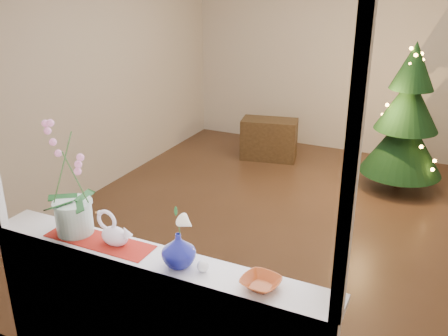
# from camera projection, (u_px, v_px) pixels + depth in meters

# --- Properties ---
(ground) EXTENTS (5.00, 5.00, 0.00)m
(ground) POSITION_uv_depth(u_px,v_px,m) (284.00, 222.00, 5.17)
(ground) COLOR #3E2819
(ground) RESTS_ON ground
(wall_back) EXTENTS (4.50, 0.10, 2.70)m
(wall_back) POSITION_uv_depth(u_px,v_px,m) (349.00, 55.00, 6.76)
(wall_back) COLOR beige
(wall_back) RESTS_ON ground
(wall_front) EXTENTS (4.50, 0.10, 2.70)m
(wall_front) POSITION_uv_depth(u_px,v_px,m) (134.00, 197.00, 2.58)
(wall_front) COLOR beige
(wall_front) RESTS_ON ground
(wall_left) EXTENTS (0.10, 5.00, 2.70)m
(wall_left) POSITION_uv_depth(u_px,v_px,m) (98.00, 74.00, 5.57)
(wall_left) COLOR beige
(wall_left) RESTS_ON ground
(window_apron) EXTENTS (2.20, 0.08, 0.88)m
(window_apron) POSITION_uv_depth(u_px,v_px,m) (148.00, 333.00, 2.95)
(window_apron) COLOR white
(window_apron) RESTS_ON ground
(windowsill) EXTENTS (2.20, 0.26, 0.04)m
(windowsill) POSITION_uv_depth(u_px,v_px,m) (153.00, 259.00, 2.85)
(windowsill) COLOR white
(windowsill) RESTS_ON window_apron
(window_frame) EXTENTS (2.22, 0.06, 1.60)m
(window_frame) POSITION_uv_depth(u_px,v_px,m) (133.00, 130.00, 2.47)
(window_frame) COLOR white
(window_frame) RESTS_ON windowsill
(runner) EXTENTS (0.70, 0.20, 0.01)m
(runner) POSITION_uv_depth(u_px,v_px,m) (99.00, 241.00, 3.00)
(runner) COLOR maroon
(runner) RESTS_ON windowsill
(orchid_pot) EXTENTS (0.31, 0.31, 0.71)m
(orchid_pot) POSITION_uv_depth(u_px,v_px,m) (69.00, 180.00, 2.96)
(orchid_pot) COLOR silver
(orchid_pot) RESTS_ON windowsill
(swan) EXTENTS (0.26, 0.18, 0.21)m
(swan) POSITION_uv_depth(u_px,v_px,m) (114.00, 229.00, 2.92)
(swan) COLOR silver
(swan) RESTS_ON windowsill
(blue_vase) EXTENTS (0.25, 0.25, 0.23)m
(blue_vase) POSITION_uv_depth(u_px,v_px,m) (178.00, 247.00, 2.71)
(blue_vase) COLOR #0B0E5E
(blue_vase) RESTS_ON windowsill
(lily) EXTENTS (0.13, 0.07, 0.17)m
(lily) POSITION_uv_depth(u_px,v_px,m) (177.00, 215.00, 2.64)
(lily) COLOR white
(lily) RESTS_ON blue_vase
(paperweight) EXTENTS (0.08, 0.08, 0.07)m
(paperweight) POSITION_uv_depth(u_px,v_px,m) (203.00, 266.00, 2.69)
(paperweight) COLOR white
(paperweight) RESTS_ON windowsill
(amber_dish) EXTENTS (0.19, 0.19, 0.04)m
(amber_dish) POSITION_uv_depth(u_px,v_px,m) (261.00, 283.00, 2.56)
(amber_dish) COLOR #A84419
(amber_dish) RESTS_ON windowsill
(xmas_tree) EXTENTS (0.95, 0.95, 1.72)m
(xmas_tree) POSITION_uv_depth(u_px,v_px,m) (407.00, 118.00, 5.68)
(xmas_tree) COLOR black
(xmas_tree) RESTS_ON ground
(side_table) EXTENTS (0.80, 0.51, 0.56)m
(side_table) POSITION_uv_depth(u_px,v_px,m) (269.00, 139.00, 6.81)
(side_table) COLOR black
(side_table) RESTS_ON ground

